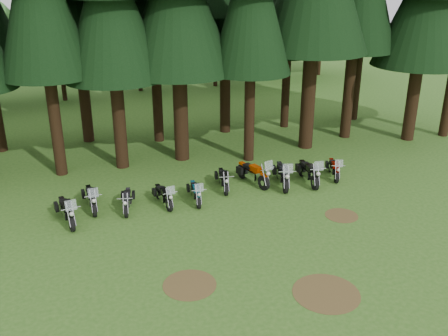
{
  "coord_description": "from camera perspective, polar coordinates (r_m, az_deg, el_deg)",
  "views": [
    {
      "loc": [
        -6.83,
        -15.4,
        9.78
      ],
      "look_at": [
        0.86,
        5.0,
        1.0
      ],
      "focal_mm": 40.0,
      "sensor_mm": 36.0,
      "label": 1
    }
  ],
  "objects": [
    {
      "name": "motorcycle_3",
      "position": [
        22.15,
        -6.92,
        -3.21
      ],
      "size": [
        0.47,
        2.04,
        1.28
      ],
      "rotation": [
        0.0,
        0.0,
        0.1
      ],
      "color": "black",
      "rests_on": "ground"
    },
    {
      "name": "decid_5",
      "position": [
        43.95,
        -0.46,
        17.3
      ],
      "size": [
        8.45,
        8.21,
        10.56
      ],
      "color": "black",
      "rests_on": "ground"
    },
    {
      "name": "motorcycle_0",
      "position": [
        21.46,
        -17.54,
        -4.8
      ],
      "size": [
        0.62,
        2.37,
        1.48
      ],
      "rotation": [
        0.0,
        0.0,
        0.14
      ],
      "color": "black",
      "rests_on": "ground"
    },
    {
      "name": "ground",
      "position": [
        19.48,
        2.86,
        -8.23
      ],
      "size": [
        120.0,
        120.0,
        0.0
      ],
      "primitive_type": "plane",
      "color": "#2D5719",
      "rests_on": "ground"
    },
    {
      "name": "dirt_patch_2",
      "position": [
        16.93,
        11.6,
        -13.84
      ],
      "size": [
        2.2,
        2.2,
        0.01
      ],
      "primitive_type": "cylinder",
      "color": "#4C3D1E",
      "rests_on": "ground"
    },
    {
      "name": "motorcycle_4",
      "position": [
        22.34,
        -3.27,
        -2.84
      ],
      "size": [
        0.52,
        2.05,
        1.28
      ],
      "rotation": [
        0.0,
        0.0,
        -0.13
      ],
      "color": "black",
      "rests_on": "ground"
    },
    {
      "name": "motorcycle_6",
      "position": [
        24.1,
        3.34,
        -0.69
      ],
      "size": [
        0.88,
        2.48,
        1.57
      ],
      "rotation": [
        0.0,
        0.0,
        0.24
      ],
      "color": "black",
      "rests_on": "ground"
    },
    {
      "name": "decid_4",
      "position": [
        42.91,
        -9.47,
        14.41
      ],
      "size": [
        5.93,
        5.76,
        7.41
      ],
      "color": "black",
      "rests_on": "ground"
    },
    {
      "name": "dirt_patch_1",
      "position": [
        21.83,
        13.29,
        -5.3
      ],
      "size": [
        1.4,
        1.4,
        0.01
      ],
      "primitive_type": "cylinder",
      "color": "#4C3D1E",
      "rests_on": "ground"
    },
    {
      "name": "dirt_patch_0",
      "position": [
        17.02,
        -3.95,
        -13.17
      ],
      "size": [
        1.8,
        1.8,
        0.01
      ],
      "primitive_type": "cylinder",
      "color": "#4C3D1E",
      "rests_on": "ground"
    },
    {
      "name": "motorcycle_9",
      "position": [
        25.48,
        12.45,
        -0.11
      ],
      "size": [
        0.99,
        2.02,
        1.31
      ],
      "rotation": [
        0.0,
        0.0,
        -0.37
      ],
      "color": "black",
      "rests_on": "ground"
    },
    {
      "name": "motorcycle_8",
      "position": [
        24.55,
        9.64,
        -0.56
      ],
      "size": [
        0.65,
        2.47,
        1.55
      ],
      "rotation": [
        0.0,
        0.0,
        -0.14
      ],
      "color": "black",
      "rests_on": "ground"
    },
    {
      "name": "motorcycle_5",
      "position": [
        23.59,
        -0.08,
        -1.39
      ],
      "size": [
        0.54,
        2.09,
        0.86
      ],
      "rotation": [
        0.0,
        0.0,
        -0.2
      ],
      "color": "black",
      "rests_on": "ground"
    },
    {
      "name": "decid_3",
      "position": [
        40.93,
        -18.01,
        13.51
      ],
      "size": [
        6.12,
        5.95,
        7.65
      ],
      "color": "black",
      "rests_on": "ground"
    },
    {
      "name": "decid_6",
      "position": [
        47.85,
        6.68,
        16.3
      ],
      "size": [
        7.06,
        6.86,
        8.82
      ],
      "color": "black",
      "rests_on": "ground"
    },
    {
      "name": "decid_7",
      "position": [
        49.87,
        11.79,
        17.41
      ],
      "size": [
        8.44,
        8.2,
        10.55
      ],
      "color": "black",
      "rests_on": "ground"
    },
    {
      "name": "motorcycle_7",
      "position": [
        24.06,
        6.7,
        -0.84
      ],
      "size": [
        1.01,
        2.48,
        1.58
      ],
      "rotation": [
        0.0,
        0.0,
        -0.29
      ],
      "color": "black",
      "rests_on": "ground"
    },
    {
      "name": "motorcycle_1",
      "position": [
        22.37,
        -14.93,
        -3.44
      ],
      "size": [
        0.42,
        2.26,
        1.42
      ],
      "rotation": [
        0.0,
        0.0,
        0.02
      ],
      "color": "black",
      "rests_on": "ground"
    },
    {
      "name": "motorcycle_2",
      "position": [
        21.98,
        -11.0,
        -3.71
      ],
      "size": [
        0.62,
        1.98,
        0.82
      ],
      "rotation": [
        0.0,
        0.0,
        -0.25
      ],
      "color": "black",
      "rests_on": "ground"
    }
  ]
}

